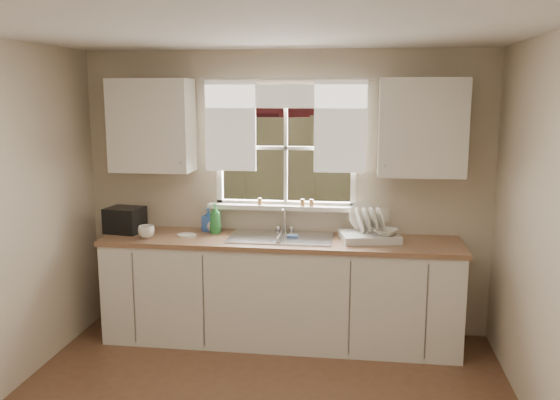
# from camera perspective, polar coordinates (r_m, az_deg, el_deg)

# --- Properties ---
(room_walls) EXTENTS (3.62, 4.02, 2.50)m
(room_walls) POSITION_cam_1_polar(r_m,az_deg,el_deg) (3.28, -4.10, -5.49)
(room_walls) COLOR beige
(room_walls) RESTS_ON ground
(ceiling) EXTENTS (3.60, 4.00, 0.02)m
(ceiling) POSITION_cam_1_polar(r_m,az_deg,el_deg) (3.25, -4.14, 16.83)
(ceiling) COLOR silver
(ceiling) RESTS_ON room_walls
(window) EXTENTS (1.38, 0.16, 1.06)m
(window) POSITION_cam_1_polar(r_m,az_deg,el_deg) (5.24, 0.52, 3.21)
(window) COLOR white
(window) RESTS_ON room_walls
(curtains) EXTENTS (1.50, 0.03, 0.81)m
(curtains) POSITION_cam_1_polar(r_m,az_deg,el_deg) (5.15, 0.46, 8.09)
(curtains) COLOR white
(curtains) RESTS_ON room_walls
(base_cabinets) EXTENTS (3.00, 0.62, 0.87)m
(base_cabinets) POSITION_cam_1_polar(r_m,az_deg,el_deg) (5.17, 0.05, -8.87)
(base_cabinets) COLOR white
(base_cabinets) RESTS_ON ground
(countertop) EXTENTS (3.04, 0.65, 0.04)m
(countertop) POSITION_cam_1_polar(r_m,az_deg,el_deg) (5.04, 0.05, -3.97)
(countertop) COLOR #8E6547
(countertop) RESTS_ON base_cabinets
(upper_cabinet_left) EXTENTS (0.70, 0.33, 0.80)m
(upper_cabinet_left) POSITION_cam_1_polar(r_m,az_deg,el_deg) (5.31, -12.22, 7.02)
(upper_cabinet_left) COLOR white
(upper_cabinet_left) RESTS_ON room_walls
(upper_cabinet_right) EXTENTS (0.70, 0.33, 0.80)m
(upper_cabinet_right) POSITION_cam_1_polar(r_m,az_deg,el_deg) (5.01, 13.51, 6.80)
(upper_cabinet_right) COLOR white
(upper_cabinet_right) RESTS_ON room_walls
(wall_outlet) EXTENTS (0.08, 0.01, 0.12)m
(wall_outlet) POSITION_cam_1_polar(r_m,az_deg,el_deg) (5.25, 10.06, -1.41)
(wall_outlet) COLOR beige
(wall_outlet) RESTS_ON room_walls
(sill_jars) EXTENTS (0.50, 0.04, 0.06)m
(sill_jars) POSITION_cam_1_polar(r_m,az_deg,el_deg) (5.22, 1.09, -0.21)
(sill_jars) COLOR brown
(sill_jars) RESTS_ON window
(backyard) EXTENTS (20.00, 10.00, 6.13)m
(backyard) POSITION_cam_1_polar(r_m,az_deg,el_deg) (11.65, 7.69, 16.71)
(backyard) COLOR #335421
(backyard) RESTS_ON ground
(sink) EXTENTS (0.88, 0.52, 0.40)m
(sink) POSITION_cam_1_polar(r_m,az_deg,el_deg) (5.08, 0.10, -4.46)
(sink) COLOR #B7B7BC
(sink) RESTS_ON countertop
(dish_rack) EXTENTS (0.54, 0.45, 0.31)m
(dish_rack) POSITION_cam_1_polar(r_m,az_deg,el_deg) (5.03, 8.58, -3.07)
(dish_rack) COLOR silver
(dish_rack) RESTS_ON countertop
(bowl) EXTENTS (0.26, 0.26, 0.05)m
(bowl) POSITION_cam_1_polar(r_m,az_deg,el_deg) (4.98, 10.12, -3.04)
(bowl) COLOR silver
(bowl) RESTS_ON dish_rack
(soap_bottle_a) EXTENTS (0.14, 0.14, 0.27)m
(soap_bottle_a) POSITION_cam_1_polar(r_m,az_deg,el_deg) (5.23, -6.24, -1.77)
(soap_bottle_a) COLOR green
(soap_bottle_a) RESTS_ON countertop
(soap_bottle_b) EXTENTS (0.12, 0.12, 0.21)m
(soap_bottle_b) POSITION_cam_1_polar(r_m,az_deg,el_deg) (5.33, -6.90, -1.88)
(soap_bottle_b) COLOR blue
(soap_bottle_b) RESTS_ON countertop
(soap_bottle_c) EXTENTS (0.12, 0.12, 0.16)m
(soap_bottle_c) POSITION_cam_1_polar(r_m,az_deg,el_deg) (5.28, -6.39, -2.26)
(soap_bottle_c) COLOR beige
(soap_bottle_c) RESTS_ON countertop
(saucer) EXTENTS (0.16, 0.16, 0.01)m
(saucer) POSITION_cam_1_polar(r_m,az_deg,el_deg) (5.20, -8.97, -3.36)
(saucer) COLOR silver
(saucer) RESTS_ON countertop
(cup) EXTENTS (0.15, 0.15, 0.11)m
(cup) POSITION_cam_1_polar(r_m,az_deg,el_deg) (5.17, -12.75, -3.01)
(cup) COLOR white
(cup) RESTS_ON countertop
(black_appliance) EXTENTS (0.34, 0.31, 0.22)m
(black_appliance) POSITION_cam_1_polar(r_m,az_deg,el_deg) (5.42, -14.70, -1.86)
(black_appliance) COLOR black
(black_appliance) RESTS_ON countertop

